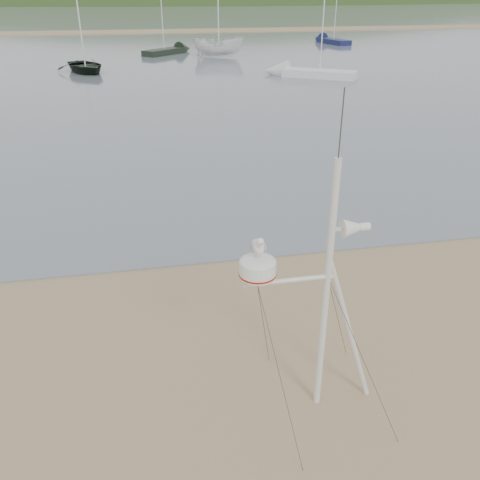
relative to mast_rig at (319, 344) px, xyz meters
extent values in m
plane|color=#907553|center=(-2.50, 0.66, -1.14)|extent=(560.00, 560.00, 0.00)
cube|color=slate|center=(-2.50, 132.66, -1.12)|extent=(560.00, 256.00, 0.04)
cube|color=#907553|center=(-2.50, 70.66, -1.07)|extent=(560.00, 7.00, 0.07)
ellipsoid|color=#1F3315|center=(37.50, 235.66, -23.14)|extent=(400.00, 180.00, 80.00)
cylinder|color=silver|center=(0.06, 0.05, 0.80)|extent=(0.10, 0.10, 3.89)
cylinder|color=silver|center=(0.47, 0.05, 0.12)|extent=(0.90, 0.08, 2.55)
cylinder|color=silver|center=(-0.48, 0.05, 1.09)|extent=(1.26, 0.07, 0.07)
cylinder|color=#2D382D|center=(0.06, 0.05, 3.13)|extent=(0.02, 0.02, 0.87)
cube|color=silver|center=(-0.91, 0.05, 1.17)|extent=(0.16, 0.16, 0.09)
cylinder|color=white|center=(-0.91, 0.05, 1.32)|extent=(0.49, 0.49, 0.21)
cylinder|color=#A3160B|center=(-0.91, 0.05, 1.24)|extent=(0.50, 0.50, 0.02)
ellipsoid|color=white|center=(-0.91, 0.05, 1.42)|extent=(0.49, 0.49, 0.14)
cone|color=white|center=(0.33, 0.05, 1.79)|extent=(0.25, 0.25, 0.25)
cylinder|color=white|center=(0.50, 0.05, 1.79)|extent=(0.14, 0.11, 0.11)
cube|color=silver|center=(0.15, 0.05, 1.79)|extent=(0.19, 0.04, 0.04)
cylinder|color=tan|center=(-0.94, 0.05, 1.53)|extent=(0.01, 0.01, 0.07)
cylinder|color=tan|center=(-0.89, 0.05, 1.53)|extent=(0.01, 0.01, 0.07)
ellipsoid|color=white|center=(-0.91, 0.05, 1.64)|extent=(0.17, 0.26, 0.19)
ellipsoid|color=#A4A6AC|center=(-0.99, 0.04, 1.64)|extent=(0.05, 0.21, 0.12)
ellipsoid|color=#A4A6AC|center=(-0.84, 0.04, 1.64)|extent=(0.05, 0.21, 0.12)
cone|color=white|center=(-0.91, 0.18, 1.62)|extent=(0.09, 0.08, 0.09)
ellipsoid|color=white|center=(-0.91, -0.05, 1.72)|extent=(0.08, 0.08, 0.11)
sphere|color=white|center=(-0.91, -0.07, 1.77)|extent=(0.09, 0.09, 0.09)
cone|color=gold|center=(-0.91, -0.12, 1.77)|extent=(0.02, 0.05, 0.02)
imported|color=black|center=(-5.84, 34.58, 1.14)|extent=(3.31, 2.14, 4.49)
imported|color=silver|center=(5.12, 41.71, 1.13)|extent=(1.98, 1.94, 4.45)
cube|color=#141947|center=(19.19, 50.60, -0.85)|extent=(2.55, 4.89, 0.50)
cone|color=#141947|center=(18.48, 53.50, -0.85)|extent=(1.84, 1.94, 1.49)
cylinder|color=silver|center=(19.19, 50.60, 1.97)|extent=(0.08, 0.08, 5.13)
cube|color=black|center=(0.44, 44.32, -0.85)|extent=(4.23, 4.14, 0.50)
cone|color=black|center=(2.51, 46.31, -0.85)|extent=(2.13, 2.12, 1.43)
cylinder|color=silver|center=(0.44, 44.32, 1.87)|extent=(0.08, 0.08, 4.93)
cube|color=silver|center=(10.16, 29.15, -0.85)|extent=(5.06, 4.04, 0.50)
cone|color=silver|center=(7.47, 30.88, -0.85)|extent=(2.33, 2.29, 1.60)
cylinder|color=silver|center=(10.16, 29.15, 2.14)|extent=(0.08, 0.08, 5.49)
camera|label=1|loc=(-2.23, -5.50, 4.60)|focal=38.00mm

